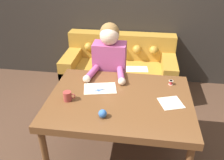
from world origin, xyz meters
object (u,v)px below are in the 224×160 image
(pin_cushion, at_px, (103,114))
(scissors, at_px, (101,90))
(dining_table, at_px, (120,104))
(mug, at_px, (68,96))
(thread_spool, at_px, (171,83))
(person, at_px, (110,75))
(couch, at_px, (120,71))

(pin_cushion, bearing_deg, scissors, 102.34)
(dining_table, distance_m, mug, 0.49)
(thread_spool, height_order, pin_cushion, pin_cushion)
(dining_table, xyz_separation_m, pin_cushion, (-0.11, -0.30, 0.10))
(person, bearing_deg, pin_cushion, -84.98)
(couch, height_order, thread_spool, couch)
(couch, height_order, person, person)
(dining_table, distance_m, scissors, 0.24)
(person, distance_m, pin_cushion, 0.94)
(person, height_order, scissors, person)
(scissors, relative_size, thread_spool, 4.29)
(thread_spool, bearing_deg, pin_cushion, -134.20)
(scissors, bearing_deg, couch, 87.95)
(couch, xyz_separation_m, pin_cushion, (0.04, -1.69, 0.49))
(couch, bearing_deg, mug, -101.90)
(person, relative_size, thread_spool, 28.49)
(dining_table, height_order, person, person)
(dining_table, distance_m, couch, 1.45)
(person, xyz_separation_m, thread_spool, (0.68, -0.31, 0.13))
(person, relative_size, pin_cushion, 17.93)
(couch, xyz_separation_m, person, (-0.04, -0.77, 0.35))
(scissors, bearing_deg, dining_table, -28.14)
(dining_table, bearing_deg, person, 107.05)
(dining_table, distance_m, pin_cushion, 0.34)
(couch, relative_size, thread_spool, 36.38)
(dining_table, height_order, scissors, scissors)
(couch, distance_m, scissors, 1.36)
(dining_table, xyz_separation_m, mug, (-0.47, -0.10, 0.12))
(pin_cushion, bearing_deg, couch, 91.45)
(scissors, distance_m, mug, 0.34)
(couch, bearing_deg, dining_table, -83.71)
(person, bearing_deg, mug, -110.81)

